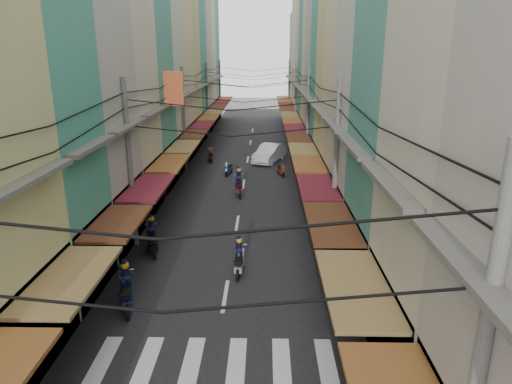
# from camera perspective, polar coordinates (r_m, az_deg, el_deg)

# --- Properties ---
(ground) EXTENTS (160.00, 160.00, 0.00)m
(ground) POSITION_cam_1_polar(r_m,az_deg,el_deg) (20.34, -3.39, -10.06)
(ground) COLOR slate
(ground) RESTS_ON ground
(road) EXTENTS (10.00, 80.00, 0.02)m
(road) POSITION_cam_1_polar(r_m,az_deg,el_deg) (39.17, -1.15, 3.43)
(road) COLOR black
(road) RESTS_ON ground
(sidewalk_left) EXTENTS (3.00, 80.00, 0.06)m
(sidewalk_left) POSITION_cam_1_polar(r_m,az_deg,el_deg) (39.96, -10.52, 3.44)
(sidewalk_left) COLOR slate
(sidewalk_left) RESTS_ON ground
(sidewalk_right) EXTENTS (3.00, 80.00, 0.06)m
(sidewalk_right) POSITION_cam_1_polar(r_m,az_deg,el_deg) (39.45, 8.34, 3.37)
(sidewalk_right) COLOR slate
(sidewalk_right) RESTS_ON ground
(crosswalk) EXTENTS (7.55, 2.40, 0.01)m
(crosswalk) POSITION_cam_1_polar(r_m,az_deg,el_deg) (15.26, -5.22, -20.31)
(crosswalk) COLOR silver
(crosswalk) RESTS_ON ground
(building_row_left) EXTENTS (7.80, 67.67, 23.70)m
(building_row_left) POSITION_cam_1_polar(r_m,az_deg,el_deg) (35.87, -14.85, 17.38)
(building_row_left) COLOR beige
(building_row_left) RESTS_ON ground
(building_row_right) EXTENTS (7.80, 68.98, 22.59)m
(building_row_right) POSITION_cam_1_polar(r_m,az_deg,el_deg) (35.06, 12.15, 16.97)
(building_row_right) COLOR teal
(building_row_right) RESTS_ON ground
(utility_poles) EXTENTS (10.20, 66.13, 8.20)m
(utility_poles) POSITION_cam_1_polar(r_m,az_deg,el_deg) (33.19, -1.56, 12.46)
(utility_poles) COLOR slate
(utility_poles) RESTS_ON ground
(white_car) EXTENTS (5.83, 3.95, 1.91)m
(white_car) POSITION_cam_1_polar(r_m,az_deg,el_deg) (40.33, 1.66, 3.81)
(white_car) COLOR silver
(white_car) RESTS_ON ground
(bicycle) EXTENTS (1.62, 1.07, 1.04)m
(bicycle) POSITION_cam_1_polar(r_m,az_deg,el_deg) (20.27, 18.45, -11.09)
(bicycle) COLOR black
(bicycle) RESTS_ON ground
(moving_scooters) EXTENTS (7.04, 26.02, 2.01)m
(moving_scooters) POSITION_cam_1_polar(r_m,az_deg,el_deg) (25.42, -6.30, -3.03)
(moving_scooters) COLOR black
(moving_scooters) RESTS_ON ground
(parked_scooters) EXTENTS (13.18, 15.09, 1.00)m
(parked_scooters) POSITION_cam_1_polar(r_m,az_deg,el_deg) (16.71, 10.01, -14.95)
(parked_scooters) COLOR black
(parked_scooters) RESTS_ON ground
(pedestrians) EXTENTS (11.99, 20.91, 2.25)m
(pedestrians) POSITION_cam_1_polar(r_m,az_deg,el_deg) (21.58, -15.78, -6.01)
(pedestrians) COLOR #29212C
(pedestrians) RESTS_ON ground
(market_umbrella) EXTENTS (2.57, 2.57, 2.71)m
(market_umbrella) POSITION_cam_1_polar(r_m,az_deg,el_deg) (17.65, 19.36, -6.88)
(market_umbrella) COLOR #B2B2B7
(market_umbrella) RESTS_ON ground
(traffic_sign) EXTENTS (0.10, 0.64, 2.92)m
(traffic_sign) POSITION_cam_1_polar(r_m,az_deg,el_deg) (17.54, 15.05, -7.57)
(traffic_sign) COLOR slate
(traffic_sign) RESTS_ON ground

